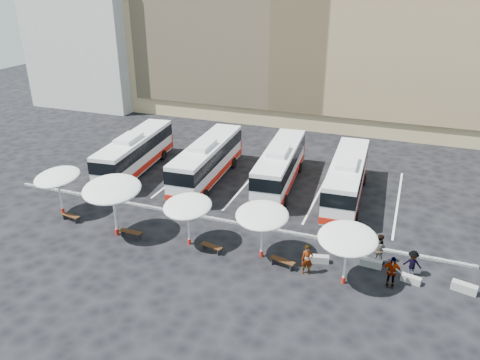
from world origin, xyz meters
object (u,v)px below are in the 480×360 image
(wood_bench_1, at_px, (131,233))
(wood_bench_2, at_px, (211,247))
(bus_0, at_px, (135,152))
(sunshade_4, at_px, (348,239))
(passenger_0, at_px, (307,260))
(conc_bench_1, at_px, (371,263))
(conc_bench_2, at_px, (411,279))
(sunshade_0, at_px, (57,177))
(wood_bench_0, at_px, (71,216))
(sunshade_1, at_px, (112,189))
(passenger_2, at_px, (391,272))
(bus_3, at_px, (347,177))
(wood_bench_3, at_px, (282,262))
(conc_bench_0, at_px, (319,259))
(bus_1, at_px, (207,160))
(passenger_1, at_px, (379,249))
(passenger_3, at_px, (412,264))
(sunshade_2, at_px, (188,206))
(bus_2, at_px, (280,165))
(conc_bench_3, at_px, (464,288))
(sunshade_3, at_px, (262,215))

(wood_bench_1, xyz_separation_m, wood_bench_2, (5.65, 0.28, -0.03))
(bus_0, height_order, wood_bench_2, bus_0)
(sunshade_4, xyz_separation_m, passenger_0, (-2.15, 0.19, -1.96))
(conc_bench_1, bearing_deg, conc_bench_2, -19.95)
(sunshade_0, height_order, wood_bench_0, sunshade_0)
(sunshade_1, relative_size, passenger_2, 2.54)
(bus_3, xyz_separation_m, wood_bench_3, (-2.00, -10.59, -1.44))
(wood_bench_2, distance_m, wood_bench_3, 4.60)
(wood_bench_0, relative_size, wood_bench_3, 0.94)
(conc_bench_0, bearing_deg, wood_bench_1, -173.08)
(bus_1, relative_size, sunshade_4, 3.16)
(passenger_1, height_order, passenger_3, passenger_1)
(conc_bench_0, bearing_deg, passenger_0, -107.76)
(bus_1, xyz_separation_m, sunshade_1, (-1.94, -10.41, 1.49))
(wood_bench_0, bearing_deg, sunshade_2, 0.76)
(bus_2, distance_m, sunshade_4, 13.63)
(bus_0, distance_m, passenger_2, 24.13)
(sunshade_0, bearing_deg, conc_bench_2, 0.11)
(wood_bench_1, height_order, passenger_0, passenger_0)
(conc_bench_2, distance_m, passenger_3, 0.92)
(sunshade_0, bearing_deg, passenger_3, 1.75)
(bus_1, distance_m, wood_bench_3, 13.91)
(passenger_2, bearing_deg, sunshade_1, 178.17)
(conc_bench_0, height_order, passenger_0, passenger_0)
(conc_bench_1, relative_size, conc_bench_3, 0.95)
(sunshade_4, bearing_deg, passenger_0, 174.89)
(sunshade_0, distance_m, passenger_3, 24.07)
(bus_1, bearing_deg, wood_bench_0, -124.62)
(bus_0, bearing_deg, sunshade_3, -37.94)
(sunshade_3, bearing_deg, wood_bench_2, -169.11)
(wood_bench_1, xyz_separation_m, wood_bench_3, (10.25, 0.24, -0.00))
(sunshade_1, bearing_deg, conc_bench_0, 6.41)
(bus_0, height_order, sunshade_4, bus_0)
(bus_2, bearing_deg, sunshade_0, -147.12)
(conc_bench_1, distance_m, passenger_0, 4.04)
(passenger_1, bearing_deg, sunshade_0, 13.12)
(sunshade_4, height_order, conc_bench_1, sunshade_4)
(bus_3, relative_size, wood_bench_2, 7.47)
(wood_bench_0, xyz_separation_m, passenger_3, (22.64, 1.49, 0.47))
(bus_0, height_order, conc_bench_2, bus_0)
(wood_bench_3, height_order, passenger_0, passenger_0)
(bus_1, distance_m, passenger_2, 18.38)
(conc_bench_0, bearing_deg, sunshade_1, -173.59)
(sunshade_0, height_order, passenger_0, sunshade_0)
(bus_2, bearing_deg, bus_1, -174.10)
(sunshade_2, distance_m, wood_bench_3, 6.74)
(conc_bench_1, height_order, passenger_1, passenger_1)
(bus_1, relative_size, wood_bench_2, 7.66)
(wood_bench_0, bearing_deg, bus_3, 30.61)
(bus_0, bearing_deg, wood_bench_1, -65.65)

